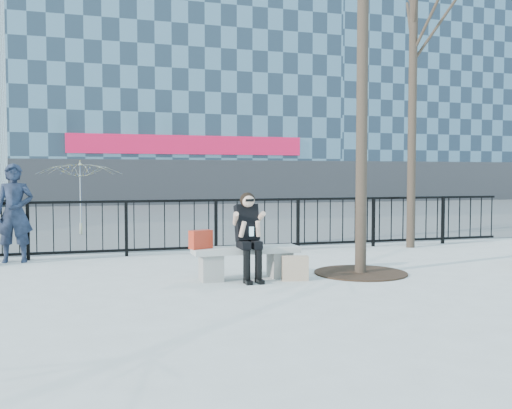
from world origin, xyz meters
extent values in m
plane|color=#A2A29D|center=(0.00, 0.00, 0.00)|extent=(120.00, 120.00, 0.00)
cube|color=#474747|center=(0.00, 15.00, 0.00)|extent=(60.00, 23.00, 0.01)
cube|color=black|center=(0.00, 3.00, 1.08)|extent=(14.00, 0.05, 0.05)
cube|color=black|center=(0.00, 3.00, 0.12)|extent=(14.00, 0.05, 0.05)
cube|color=slate|center=(3.00, 27.00, 12.00)|extent=(18.00, 10.00, 24.00)
cube|color=#2D2D30|center=(3.00, 21.96, 1.20)|extent=(18.00, 0.08, 2.40)
cube|color=red|center=(3.00, 21.90, 3.20)|extent=(12.60, 0.12, 1.00)
cube|color=slate|center=(20.00, 27.00, 10.00)|extent=(16.00, 10.00, 20.00)
cube|color=#2D2D30|center=(20.00, 21.96, 1.20)|extent=(16.00, 0.08, 2.40)
cylinder|color=black|center=(1.90, -0.10, 3.75)|extent=(0.18, 0.18, 7.50)
cylinder|color=black|center=(4.50, 2.60, 3.50)|extent=(0.18, 0.18, 7.00)
cylinder|color=black|center=(1.90, -0.10, 0.01)|extent=(1.50, 1.50, 0.02)
cube|color=slate|center=(-0.55, 0.00, 0.20)|extent=(0.32, 0.38, 0.40)
cube|color=slate|center=(0.55, 0.00, 0.20)|extent=(0.32, 0.38, 0.40)
cube|color=gray|center=(0.00, 0.00, 0.45)|extent=(1.65, 0.46, 0.09)
cube|color=#B62A16|center=(-0.70, 0.02, 0.63)|extent=(0.37, 0.27, 0.28)
cube|color=tan|center=(0.67, -0.36, 0.19)|extent=(0.41, 0.21, 0.37)
imported|color=black|center=(-3.60, 2.80, 0.91)|extent=(0.70, 0.50, 1.81)
imported|color=yellow|center=(-2.50, 7.34, 1.00)|extent=(2.75, 2.78, 2.00)
camera|label=1|loc=(-2.36, -8.39, 1.60)|focal=40.00mm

